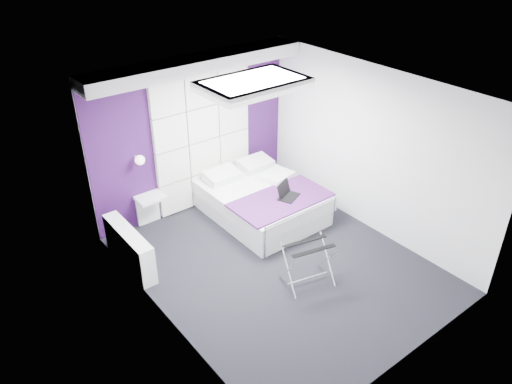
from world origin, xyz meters
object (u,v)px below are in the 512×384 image
at_px(laptop, 287,193).
at_px(bed, 262,201).
at_px(radiator, 129,248).
at_px(nightstand, 150,198).
at_px(wall_lamp, 139,159).
at_px(luggage_rack, 308,264).

bearing_deg(laptop, bed, 82.38).
height_order(radiator, nightstand, radiator).
height_order(wall_lamp, laptop, wall_lamp).
xyz_separation_m(bed, luggage_rack, (-0.57, -1.72, 0.03)).
xyz_separation_m(radiator, laptop, (2.45, -0.57, 0.30)).
relative_size(bed, laptop, 5.40).
height_order(bed, laptop, laptop).
height_order(radiator, bed, bed).
distance_m(wall_lamp, radiator, 1.35).
distance_m(bed, nightstand, 1.81).
bearing_deg(nightstand, wall_lamp, 155.95).
bearing_deg(wall_lamp, nightstand, -24.05).
bearing_deg(nightstand, luggage_rack, -68.22).
distance_m(wall_lamp, laptop, 2.34).
xyz_separation_m(bed, laptop, (0.13, -0.46, 0.31)).
bearing_deg(laptop, luggage_rack, -142.85).
height_order(wall_lamp, radiator, wall_lamp).
height_order(nightstand, laptop, laptop).
bearing_deg(radiator, nightstand, 44.62).
xyz_separation_m(nightstand, laptop, (1.72, -1.29, 0.06)).
xyz_separation_m(radiator, luggage_rack, (1.75, -1.84, 0.01)).
bearing_deg(wall_lamp, luggage_rack, -66.83).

